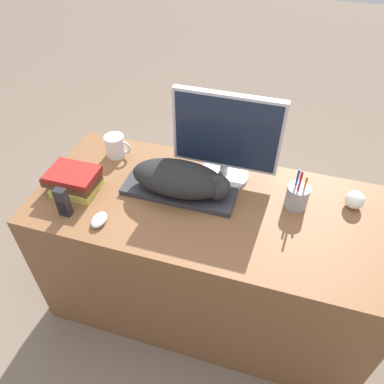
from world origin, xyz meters
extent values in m
plane|color=#6B5B4C|center=(0.00, 0.00, 0.00)|extent=(12.00, 12.00, 0.00)
cube|color=brown|center=(0.00, 0.33, 0.36)|extent=(1.46, 0.66, 0.71)
cube|color=#2D2D33|center=(-0.14, 0.35, 0.73)|extent=(0.48, 0.16, 0.02)
ellipsoid|color=black|center=(-0.14, 0.35, 0.80)|extent=(0.39, 0.19, 0.12)
sphere|color=#262626|center=(0.03, 0.35, 0.79)|extent=(0.10, 0.10, 0.10)
cone|color=#262626|center=(0.03, 0.33, 0.84)|extent=(0.04, 0.04, 0.04)
cone|color=#262626|center=(0.03, 0.38, 0.84)|extent=(0.04, 0.04, 0.04)
cylinder|color=#B7B7BC|center=(0.01, 0.52, 0.72)|extent=(0.22, 0.22, 0.02)
cylinder|color=#B7B7BC|center=(0.01, 0.52, 0.76)|extent=(0.04, 0.04, 0.06)
cube|color=#B7B7BC|center=(0.01, 0.52, 0.95)|extent=(0.45, 0.03, 0.33)
cube|color=#192338|center=(0.01, 0.51, 0.95)|extent=(0.42, 0.01, 0.31)
ellipsoid|color=silver|center=(-0.38, 0.10, 0.73)|extent=(0.05, 0.09, 0.03)
cylinder|color=silver|center=(-0.51, 0.52, 0.77)|extent=(0.09, 0.09, 0.10)
torus|color=silver|center=(-0.46, 0.52, 0.77)|extent=(0.07, 0.01, 0.07)
cylinder|color=#939399|center=(0.34, 0.42, 0.76)|extent=(0.09, 0.09, 0.10)
cylinder|color=orange|center=(0.36, 0.43, 0.81)|extent=(0.01, 0.01, 0.11)
cylinder|color=#1E47B2|center=(0.32, 0.43, 0.82)|extent=(0.01, 0.01, 0.13)
cylinder|color=#B21E1E|center=(0.33, 0.40, 0.83)|extent=(0.01, 0.01, 0.16)
sphere|color=silver|center=(0.56, 0.48, 0.75)|extent=(0.08, 0.08, 0.08)
cube|color=black|center=(-0.53, 0.11, 0.78)|extent=(0.05, 0.03, 0.13)
cube|color=black|center=(-0.53, 0.09, 0.76)|extent=(0.03, 0.00, 0.06)
cube|color=#CCC14C|center=(-0.56, 0.25, 0.73)|extent=(0.18, 0.16, 0.03)
cube|color=brown|center=(-0.58, 0.25, 0.77)|extent=(0.22, 0.14, 0.04)
cube|color=maroon|center=(-0.56, 0.25, 0.80)|extent=(0.20, 0.15, 0.03)
camera|label=1|loc=(0.25, -0.73, 1.79)|focal=35.00mm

